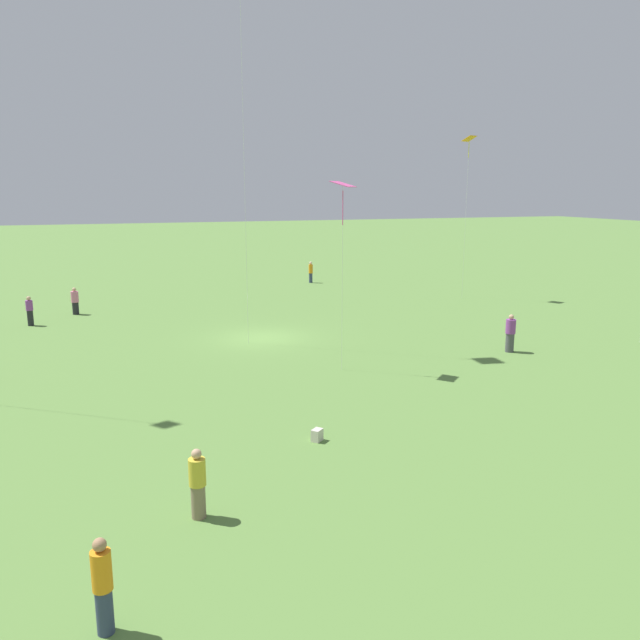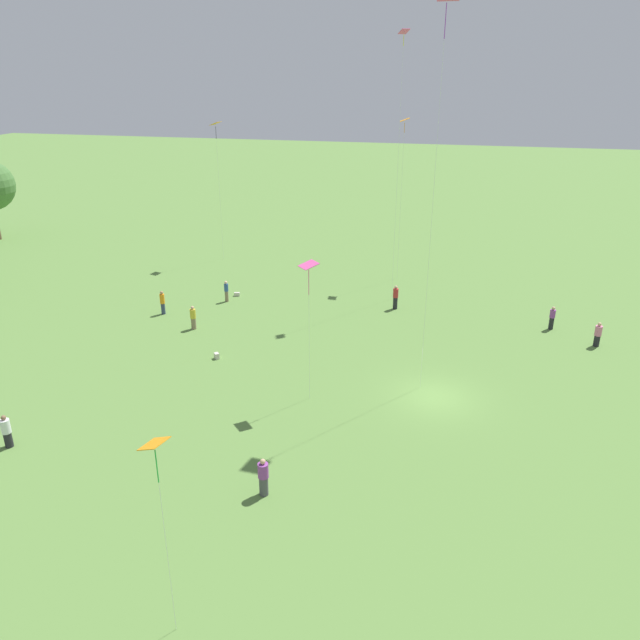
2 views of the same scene
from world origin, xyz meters
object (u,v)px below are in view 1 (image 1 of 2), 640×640
(person_10, at_px, (103,586))
(picnic_bag_1, at_px, (317,435))
(person_2, at_px, (75,301))
(kite_3, at_px, (343,191))
(person_3, at_px, (30,311))
(person_4, at_px, (198,484))
(person_7, at_px, (510,334))
(person_9, at_px, (311,272))
(kite_6, at_px, (469,147))

(person_10, bearing_deg, picnic_bag_1, -178.22)
(person_2, xyz_separation_m, kite_3, (-11.03, 16.74, 6.66))
(person_2, distance_m, kite_3, 21.13)
(person_10, bearing_deg, person_2, -133.04)
(person_3, height_order, person_4, person_4)
(person_7, bearing_deg, person_4, 9.57)
(person_7, bearing_deg, person_2, -63.34)
(person_4, xyz_separation_m, person_10, (2.13, 3.37, 0.06))
(person_4, bearing_deg, person_9, -26.02)
(person_9, xyz_separation_m, person_10, (16.73, 38.26, 0.02))
(person_7, height_order, kite_3, kite_3)
(person_3, height_order, kite_3, kite_3)
(person_2, bearing_deg, kite_6, -150.11)
(picnic_bag_1, bearing_deg, kite_3, -117.04)
(kite_3, height_order, picnic_bag_1, kite_3)
(person_2, relative_size, person_9, 0.96)
(person_3, relative_size, kite_6, 0.15)
(person_10, distance_m, picnic_bag_1, 9.21)
(person_3, distance_m, person_9, 22.83)
(person_10, bearing_deg, kite_6, -176.94)
(person_3, bearing_deg, person_4, -164.39)
(kite_3, distance_m, picnic_bag_1, 10.67)
(person_9, distance_m, kite_6, 16.24)
(person_7, distance_m, picnic_bag_1, 14.07)
(person_4, relative_size, picnic_bag_1, 3.98)
(person_2, xyz_separation_m, person_7, (-19.64, 16.62, 0.07))
(person_2, relative_size, person_4, 0.98)
(kite_6, relative_size, picnic_bag_1, 25.81)
(person_7, height_order, person_9, person_7)
(picnic_bag_1, bearing_deg, person_4, 39.22)
(kite_6, bearing_deg, person_9, -29.58)
(person_2, height_order, kite_6, kite_6)
(person_10, xyz_separation_m, kite_3, (-9.79, -13.68, 6.56))
(person_3, relative_size, person_4, 0.98)
(person_3, height_order, person_9, person_9)
(person_4, relative_size, person_7, 0.95)
(person_4, relative_size, person_9, 0.98)
(person_10, relative_size, picnic_bag_1, 4.19)
(person_10, height_order, picnic_bag_1, person_10)
(kite_6, bearing_deg, person_2, 18.14)
(person_2, relative_size, kite_6, 0.15)
(person_9, bearing_deg, person_3, -52.18)
(person_3, distance_m, kite_6, 29.63)
(person_4, distance_m, kite_3, 14.45)
(person_2, height_order, person_10, person_10)
(person_7, distance_m, person_10, 23.00)
(person_10, xyz_separation_m, picnic_bag_1, (-6.24, -6.73, -0.72))
(person_4, distance_m, person_7, 19.33)
(person_9, relative_size, picnic_bag_1, 4.07)
(person_2, height_order, person_3, person_3)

